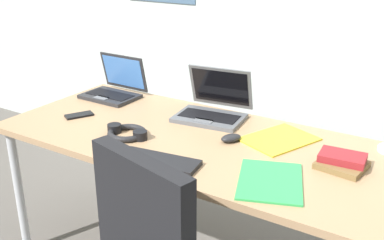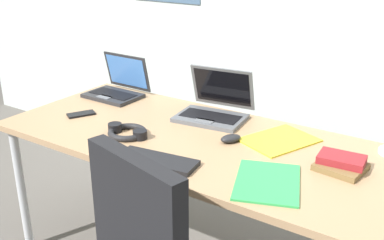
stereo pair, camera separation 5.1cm
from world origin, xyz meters
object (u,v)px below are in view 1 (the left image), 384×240
Objects in this scene: laptop_front_right at (213,108)px; computer_mouse at (231,138)px; cell_phone at (79,115)px; external_keyboard at (159,161)px; headphones at (127,133)px; laptop_back_right at (114,89)px; book_stack at (342,162)px; paper_folder_far_corner at (279,139)px; paper_folder_back_right at (270,181)px.

computer_mouse is (0.22, -0.22, -0.03)m from laptop_front_right.
laptop_front_right reaches higher than cell_phone.
computer_mouse is (0.15, 0.34, 0.01)m from external_keyboard.
computer_mouse is at bearing 37.64° from cell_phone.
external_keyboard is 2.43× the size of cell_phone.
computer_mouse is 0.47m from headphones.
laptop_front_right is at bearing 0.89° from laptop_back_right.
external_keyboard is 3.44× the size of computer_mouse.
laptop_front_right is 0.73m from book_stack.
external_keyboard is at bearing -37.99° from laptop_back_right.
paper_folder_far_corner is at bearing 28.06° from headphones.
laptop_back_right is 0.35m from cell_phone.
paper_folder_far_corner is (0.97, 0.26, -0.00)m from cell_phone.
computer_mouse is 0.22m from paper_folder_far_corner.
headphones is at bearing 175.79° from paper_folder_back_right.
external_keyboard is 0.32m from headphones.
external_keyboard is 0.45m from paper_folder_back_right.
laptop_front_right is at bearing 165.69° from computer_mouse.
cell_phone is 0.44× the size of paper_folder_far_corner.
cell_phone is 1.00m from paper_folder_far_corner.
paper_folder_far_corner is at bearing -4.62° from laptop_back_right.
external_keyboard is 1.06× the size of paper_folder_back_right.
cell_phone is (-0.80, -0.13, -0.01)m from computer_mouse.
laptop_back_right reaches higher than paper_folder_far_corner.
laptop_front_right is 3.81× the size of computer_mouse.
laptop_front_right is 0.57m from external_keyboard.
external_keyboard is at bearing 10.43° from cell_phone.
book_stack reaches higher than computer_mouse.
laptop_back_right reaches higher than paper_folder_back_right.
paper_folder_back_right is (0.44, 0.09, -0.01)m from external_keyboard.
headphones is at bearing 144.59° from external_keyboard.
cell_phone is at bearing 153.91° from external_keyboard.
laptop_back_right is 3.22× the size of computer_mouse.
headphones reaches higher than external_keyboard.
book_stack reaches higher than external_keyboard.
headphones is (-0.28, 0.15, 0.01)m from external_keyboard.
paper_folder_back_right is at bearing -72.88° from paper_folder_far_corner.
external_keyboard is at bearing -27.54° from headphones.
external_keyboard is 0.57m from paper_folder_far_corner.
book_stack reaches higher than headphones.
laptop_front_right is 2.69× the size of cell_phone.
computer_mouse is 0.38m from paper_folder_back_right.
laptop_back_right is 1.23m from paper_folder_back_right.
paper_folder_far_corner is (0.39, -0.09, -0.04)m from laptop_front_right.
laptop_front_right reaches higher than computer_mouse.
computer_mouse is 0.45× the size of headphones.
laptop_back_right is at bearing 128.28° from cell_phone.
cell_phone is 0.44× the size of paper_folder_back_right.
paper_folder_far_corner is (0.17, 0.13, -0.01)m from computer_mouse.
book_stack is 0.62× the size of paper_folder_far_corner.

